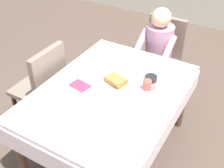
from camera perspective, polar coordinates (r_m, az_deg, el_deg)
ground_plane at (r=2.90m, az=-0.40°, el=-12.94°), size 14.00×14.00×0.00m
dining_table_main at (r=2.45m, az=-0.46°, el=-2.96°), size 1.12×1.52×0.74m
chair_diner at (r=3.39m, az=9.95°, el=6.26°), size 0.44×0.45×0.93m
diner_person at (r=3.20m, az=9.15°, el=7.22°), size 0.40×0.43×1.12m
chair_left_side at (r=2.91m, az=-13.62°, el=0.12°), size 0.45×0.44×0.93m
plate_breakfast at (r=2.46m, az=0.94°, el=0.04°), size 0.28×0.28×0.02m
breakfast_stack at (r=2.44m, az=0.78°, el=0.72°), size 0.21×0.17×0.05m
cup_coffee at (r=2.40m, az=7.09°, el=-0.19°), size 0.11×0.08×0.08m
bowl_butter at (r=2.52m, az=7.83°, el=1.12°), size 0.11×0.11×0.04m
syrup_pitcher at (r=2.62m, az=-3.40°, el=3.28°), size 0.08×0.08×0.07m
fork_left_of_plate at (r=2.53m, az=-3.04°, el=0.99°), size 0.02×0.18×0.00m
knife_right_of_plate at (r=2.38m, az=4.70°, el=-1.68°), size 0.02×0.20×0.00m
spoon_near_edge at (r=2.23m, az=-2.33°, el=-4.55°), size 0.15×0.04×0.00m
napkin_folded at (r=2.46m, az=-6.45°, el=-0.29°), size 0.19×0.15×0.01m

